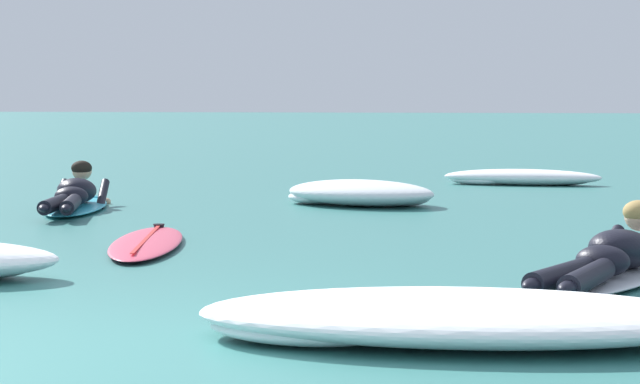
% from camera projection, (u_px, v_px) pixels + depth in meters
% --- Properties ---
extents(ground_plane, '(120.00, 120.00, 0.00)m').
position_uv_depth(ground_plane, '(334.00, 191.00, 15.79)').
color(ground_plane, '#387A75').
extents(surfer_near, '(1.26, 2.44, 0.54)m').
position_uv_depth(surfer_near, '(615.00, 261.00, 8.24)').
color(surfer_near, silver).
rests_on(surfer_near, ground).
extents(surfer_far, '(0.96, 2.55, 0.54)m').
position_uv_depth(surfer_far, '(75.00, 198.00, 13.19)').
color(surfer_far, '#2DB2D1').
rests_on(surfer_far, ground).
extents(drifting_surfboard, '(0.92, 2.34, 0.16)m').
position_uv_depth(drifting_surfboard, '(147.00, 242.00, 10.15)').
color(drifting_surfboard, '#E54C66').
rests_on(drifting_surfboard, ground).
extents(whitewater_mid_left, '(1.99, 1.66, 0.28)m').
position_uv_depth(whitewater_mid_left, '(361.00, 193.00, 13.86)').
color(whitewater_mid_left, white).
rests_on(whitewater_mid_left, ground).
extents(whitewater_mid_right, '(2.66, 1.26, 0.24)m').
position_uv_depth(whitewater_mid_right, '(462.00, 318.00, 6.32)').
color(whitewater_mid_right, white).
rests_on(whitewater_mid_right, ground).
extents(whitewater_back, '(2.10, 0.76, 0.21)m').
position_uv_depth(whitewater_back, '(522.00, 178.00, 16.89)').
color(whitewater_back, white).
rests_on(whitewater_back, ground).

